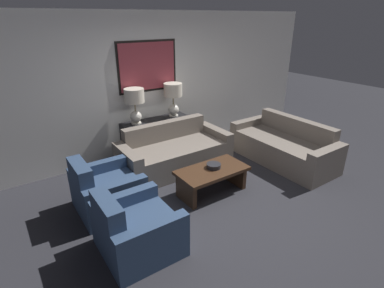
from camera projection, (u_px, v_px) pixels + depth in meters
ground_plane at (229, 207)px, 4.33m from camera, size 20.00×20.00×0.00m
back_wall at (147, 86)px, 5.66m from camera, size 8.06×0.12×2.65m
console_table at (157, 137)px, 5.84m from camera, size 1.33×0.38×0.73m
table_lamp_left at (135, 101)px, 5.32m from camera, size 0.35×0.35×0.65m
table_lamp_right at (173, 95)px, 5.73m from camera, size 0.35×0.35×0.65m
couch_by_back_wall at (174, 153)px, 5.37m from camera, size 1.98×0.88×0.79m
couch_by_side at (284, 147)px, 5.62m from camera, size 0.88×1.98×0.79m
coffee_table at (212, 175)px, 4.59m from camera, size 1.09×0.57×0.41m
decorative_bowl at (214, 166)px, 4.57m from camera, size 0.22×0.22×0.07m
armchair_near_back_wall at (106, 192)px, 4.19m from camera, size 0.84×0.87×0.81m
armchair_near_camera at (136, 230)px, 3.44m from camera, size 0.84×0.87×0.81m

